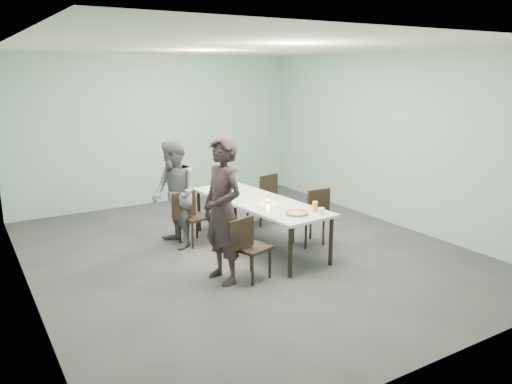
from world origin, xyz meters
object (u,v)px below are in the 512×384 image
diner_near (223,211)px  diner_far (174,194)px  beer_glass (315,207)px  tealight (268,201)px  water_tumbler (322,211)px  chair_near_left (247,244)px  chair_far_right (264,196)px  side_plate (289,205)px  chair_far_left (190,214)px  amber_tumbler (236,190)px  pizza (297,214)px  table (259,204)px  chair_near_right (313,213)px

diner_near → diner_far: 1.56m
beer_glass → tealight: size_ratio=2.68×
diner_near → water_tumbler: (1.41, -0.24, -0.15)m
chair_near_left → beer_glass: 1.19m
diner_far → beer_glass: 2.19m
beer_glass → diner_far: bearing=130.8°
chair_far_right → tealight: bearing=48.7°
side_plate → beer_glass: size_ratio=1.20×
chair_far_left → water_tumbler: 2.15m
diner_near → amber_tumbler: bearing=138.6°
pizza → diner_far: bearing=124.3°
amber_tumbler → chair_near_left: bearing=-114.4°
chair_far_right → water_tumbler: size_ratio=9.67×
table → pizza: bearing=-88.5°
chair_far_left → amber_tumbler: (0.80, -0.05, 0.29)m
pizza → tealight: (0.01, 0.75, 0.00)m
amber_tumbler → beer_glass: bearing=-75.6°
table → water_tumbler: bearing=-73.1°
chair_far_left → diner_far: size_ratio=0.52×
chair_far_left → tealight: 1.27m
chair_far_left → amber_tumbler: size_ratio=10.88×
chair_near_left → side_plate: size_ratio=4.83×
chair_far_right → table: bearing=42.4°
diner_near → side_plate: size_ratio=10.55×
table → beer_glass: size_ratio=17.74×
table → chair_near_left: chair_near_left is taller
table → chair_far_right: bearing=53.6°
chair_near_left → pizza: chair_near_left is taller
chair_far_right → amber_tumbler: bearing=16.2°
chair_far_left → water_tumbler: size_ratio=9.67×
beer_glass → tealight: 0.82m
pizza → side_plate: 0.53m
diner_near → water_tumbler: diner_near is taller
pizza → side_plate: size_ratio=1.89×
pizza → amber_tumbler: 1.55m
diner_near → beer_glass: bearing=79.0°
chair_far_right → pizza: chair_far_right is taller
pizza → beer_glass: size_ratio=2.27×
beer_glass → pizza: bearing=177.6°
chair_near_left → chair_far_right: size_ratio=1.00×
table → chair_near_right: bearing=-21.4°
chair_far_right → tealight: size_ratio=15.54×
beer_glass → chair_near_left: bearing=-177.0°
diner_near → side_plate: (1.31, 0.40, -0.19)m
diner_near → tealight: diner_near is taller
chair_far_left → chair_near_right: same height
diner_far → water_tumbler: (1.44, -1.80, -0.05)m
side_plate → diner_near: bearing=-163.2°
chair_near_left → amber_tumbler: chair_near_left is taller
chair_near_right → water_tumbler: size_ratio=9.67×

